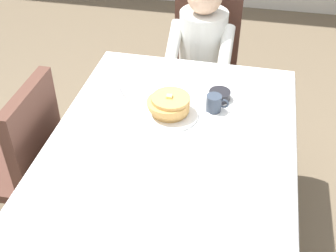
% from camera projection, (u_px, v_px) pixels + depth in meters
% --- Properties ---
extents(ground_plane, '(14.00, 14.00, 0.00)m').
position_uv_depth(ground_plane, '(170.00, 245.00, 2.43)').
color(ground_plane, brown).
extents(dining_table_main, '(1.12, 1.52, 0.74)m').
position_uv_depth(dining_table_main, '(170.00, 159.00, 2.03)').
color(dining_table_main, white).
rests_on(dining_table_main, ground).
extents(chair_diner, '(0.44, 0.45, 0.93)m').
position_uv_depth(chair_diner, '(204.00, 57.00, 3.00)').
color(chair_diner, '#4C2D23').
rests_on(chair_diner, ground).
extents(diner_person, '(0.40, 0.43, 1.12)m').
position_uv_depth(diner_person, '(202.00, 50.00, 2.79)').
color(diner_person, silver).
rests_on(diner_person, ground).
extents(chair_left_side, '(0.45, 0.44, 0.93)m').
position_uv_depth(chair_left_side, '(22.00, 155.00, 2.23)').
color(chair_left_side, '#4C2D23').
rests_on(chair_left_side, ground).
extents(plate_breakfast, '(0.28, 0.28, 0.02)m').
position_uv_depth(plate_breakfast, '(169.00, 114.00, 2.13)').
color(plate_breakfast, white).
rests_on(plate_breakfast, dining_table_main).
extents(breakfast_stack, '(0.21, 0.20, 0.10)m').
position_uv_depth(breakfast_stack, '(170.00, 105.00, 2.10)').
color(breakfast_stack, tan).
rests_on(breakfast_stack, plate_breakfast).
extents(cup_coffee, '(0.11, 0.08, 0.08)m').
position_uv_depth(cup_coffee, '(214.00, 103.00, 2.14)').
color(cup_coffee, '#333D4C').
rests_on(cup_coffee, dining_table_main).
extents(bowl_butter, '(0.11, 0.11, 0.04)m').
position_uv_depth(bowl_butter, '(220.00, 95.00, 2.23)').
color(bowl_butter, black).
rests_on(bowl_butter, dining_table_main).
extents(syrup_pitcher, '(0.08, 0.08, 0.07)m').
position_uv_depth(syrup_pitcher, '(120.00, 93.00, 2.22)').
color(syrup_pitcher, silver).
rests_on(syrup_pitcher, dining_table_main).
extents(fork_left_of_plate, '(0.02, 0.18, 0.00)m').
position_uv_depth(fork_left_of_plate, '(130.00, 112.00, 2.15)').
color(fork_left_of_plate, silver).
rests_on(fork_left_of_plate, dining_table_main).
extents(knife_right_of_plate, '(0.02, 0.20, 0.00)m').
position_uv_depth(knife_right_of_plate, '(207.00, 122.00, 2.09)').
color(knife_right_of_plate, silver).
rests_on(knife_right_of_plate, dining_table_main).
extents(spoon_near_edge, '(0.15, 0.02, 0.00)m').
position_uv_depth(spoon_near_edge, '(148.00, 152.00, 1.93)').
color(spoon_near_edge, silver).
rests_on(spoon_near_edge, dining_table_main).
extents(napkin_folded, '(0.18, 0.13, 0.01)m').
position_uv_depth(napkin_folded, '(99.00, 120.00, 2.10)').
color(napkin_folded, white).
rests_on(napkin_folded, dining_table_main).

